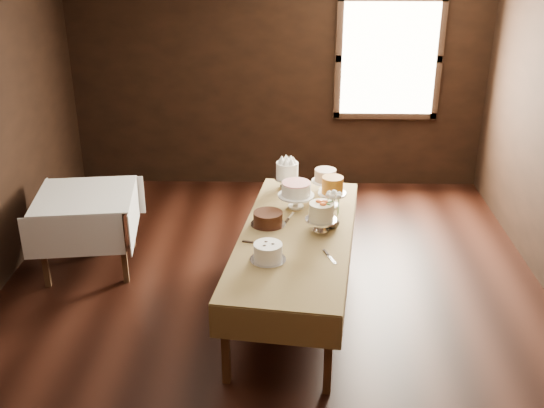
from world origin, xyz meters
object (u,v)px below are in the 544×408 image
(cake_meringue, at_px, (287,176))
(cake_caramel, at_px, (332,193))
(cake_speckled, at_px, (325,181))
(cake_lattice, at_px, (296,196))
(display_table, at_px, (296,239))
(cake_server_b, at_px, (332,259))
(cake_server_c, at_px, (291,216))
(flower_vase, at_px, (333,221))
(side_table, at_px, (85,203))
(cake_swirl, at_px, (268,253))
(cake_chocolate, at_px, (268,219))
(cake_flowers, at_px, (321,219))
(cake_server_d, at_px, (332,221))
(cake_server_e, at_px, (262,244))

(cake_meringue, bearing_deg, cake_caramel, -46.07)
(cake_meringue, xyz_separation_m, cake_speckled, (0.37, -0.07, -0.02))
(cake_speckled, xyz_separation_m, cake_lattice, (-0.28, -0.40, 0.01))
(display_table, relative_size, cake_meringue, 8.99)
(cake_lattice, xyz_separation_m, cake_server_b, (0.27, -0.97, -0.11))
(cake_server_c, bearing_deg, cake_server_b, -140.47)
(cake_server_b, relative_size, flower_vase, 1.94)
(side_table, bearing_deg, cake_server_c, -10.18)
(cake_swirl, relative_size, cake_server_b, 1.17)
(cake_chocolate, distance_m, cake_server_b, 0.79)
(cake_speckled, height_order, cake_flowers, cake_flowers)
(cake_chocolate, xyz_separation_m, cake_server_d, (0.55, 0.08, -0.05))
(cake_lattice, xyz_separation_m, flower_vase, (0.31, -0.41, -0.05))
(cake_server_d, height_order, flower_vase, flower_vase)
(cake_speckled, height_order, cake_swirl, cake_speckled)
(cake_chocolate, height_order, cake_server_b, cake_chocolate)
(cake_speckled, xyz_separation_m, cake_caramel, (0.04, -0.36, 0.03))
(cake_speckled, xyz_separation_m, cake_server_d, (0.03, -0.69, -0.10))
(cake_chocolate, bearing_deg, cake_speckled, 55.83)
(cake_server_d, bearing_deg, cake_caramel, 28.65)
(cake_server_d, xyz_separation_m, flower_vase, (-0.00, -0.12, 0.06))
(cake_server_c, xyz_separation_m, cake_server_e, (-0.23, -0.54, 0.00))
(cake_server_c, bearing_deg, cake_speckled, -11.60)
(cake_speckled, relative_size, cake_server_b, 1.20)
(cake_speckled, bearing_deg, cake_server_d, -87.54)
(display_table, relative_size, cake_chocolate, 8.00)
(display_table, relative_size, side_table, 2.42)
(cake_server_b, height_order, flower_vase, flower_vase)
(cake_caramel, relative_size, cake_swirl, 1.05)
(cake_meringue, distance_m, cake_server_d, 0.86)
(cake_lattice, height_order, flower_vase, cake_lattice)
(cake_server_c, height_order, flower_vase, flower_vase)
(side_table, relative_size, cake_caramel, 3.41)
(cake_caramel, distance_m, cake_server_c, 0.45)
(cake_server_c, relative_size, flower_vase, 1.94)
(cake_meringue, bearing_deg, display_table, -85.15)
(cake_speckled, relative_size, cake_server_e, 1.20)
(side_table, height_order, cake_server_e, side_table)
(display_table, bearing_deg, cake_chocolate, 148.74)
(cake_speckled, xyz_separation_m, cake_swirl, (-0.50, -1.39, -0.03))
(cake_chocolate, xyz_separation_m, cake_server_e, (-0.04, -0.35, -0.05))
(cake_meringue, xyz_separation_m, cake_swirl, (-0.14, -1.46, -0.05))
(side_table, height_order, cake_swirl, cake_swirl)
(cake_swirl, bearing_deg, cake_caramel, 62.04)
(side_table, bearing_deg, cake_server_b, -26.77)
(cake_caramel, relative_size, cake_server_c, 1.23)
(cake_meringue, height_order, cake_speckled, cake_meringue)
(side_table, distance_m, cake_server_e, 1.92)
(display_table, xyz_separation_m, cake_swirl, (-0.22, -0.47, 0.12))
(display_table, xyz_separation_m, cake_chocolate, (-0.24, 0.15, 0.11))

